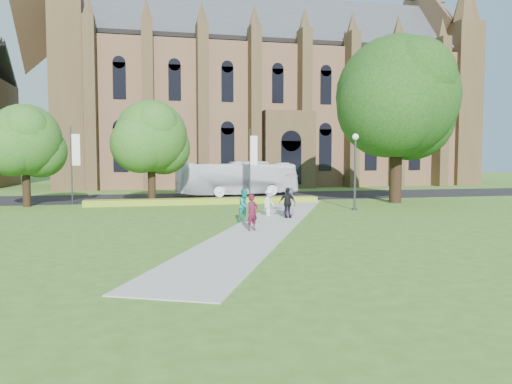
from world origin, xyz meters
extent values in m
plane|color=#42631D|center=(0.00, 0.00, 0.00)|extent=(160.00, 160.00, 0.00)
cube|color=black|center=(0.00, 20.00, 0.01)|extent=(160.00, 10.00, 0.02)
cube|color=#B2B2A8|center=(0.00, 1.00, 0.02)|extent=(15.58, 28.54, 0.04)
cube|color=gold|center=(-2.00, 13.20, 0.23)|extent=(18.00, 1.40, 0.45)
cube|color=brown|center=(10.00, 40.00, 8.50)|extent=(52.00, 16.00, 17.00)
cube|color=brown|center=(-14.50, 33.00, 10.50)|extent=(3.50, 3.50, 21.00)
cube|color=brown|center=(34.50, 33.00, 10.50)|extent=(3.50, 3.50, 21.00)
cube|color=brown|center=(10.00, 31.00, 4.50)|extent=(6.00, 2.50, 9.00)
cylinder|color=#38383D|center=(7.50, 6.50, 2.40)|extent=(0.14, 0.14, 4.80)
sphere|color=white|center=(7.50, 6.50, 5.02)|extent=(0.44, 0.44, 0.44)
cylinder|color=#38383D|center=(7.50, 6.50, 0.07)|extent=(0.36, 0.36, 0.15)
cylinder|color=#332114|center=(13.00, 11.00, 3.30)|extent=(0.96, 0.96, 6.60)
sphere|color=#133A0F|center=(13.00, 11.00, 8.40)|extent=(9.60, 9.60, 9.60)
cylinder|color=#332114|center=(-15.00, 14.00, 1.93)|extent=(0.56, 0.56, 3.85)
sphere|color=#265419|center=(-15.00, 14.00, 4.90)|extent=(5.20, 5.20, 5.20)
cylinder|color=#332114|center=(-6.00, 14.50, 2.06)|extent=(0.60, 0.60, 4.12)
sphere|color=#265419|center=(-6.00, 14.50, 5.25)|extent=(5.60, 5.60, 5.60)
cylinder|color=#38383D|center=(2.00, 15.20, 3.00)|extent=(0.10, 0.10, 6.00)
cube|color=white|center=(2.35, 15.20, 4.20)|extent=(0.60, 0.02, 2.40)
cylinder|color=#38383D|center=(-12.00, 15.20, 3.00)|extent=(0.10, 0.10, 6.00)
cube|color=white|center=(-11.65, 15.20, 4.20)|extent=(0.60, 0.02, 2.40)
imported|color=white|center=(2.02, 20.81, 1.62)|extent=(11.78, 4.66, 3.20)
imported|color=#571328|center=(-1.48, -1.52, 0.93)|extent=(0.77, 0.69, 1.78)
imported|color=teal|center=(-1.15, 1.88, 0.95)|extent=(1.11, 1.04, 1.82)
imported|color=silver|center=(0.83, 4.16, 0.85)|extent=(1.18, 1.16, 1.63)
imported|color=black|center=(1.64, 2.98, 0.94)|extent=(1.10, 0.57, 1.80)
imported|color=slate|center=(2.01, 3.91, 0.95)|extent=(1.05, 0.91, 1.81)
imported|color=#EEA8C9|center=(2.19, 4.01, 2.21)|extent=(0.94, 0.94, 0.72)
camera|label=1|loc=(-6.73, -25.26, 3.63)|focal=35.00mm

